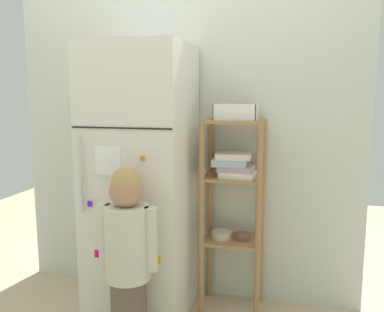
# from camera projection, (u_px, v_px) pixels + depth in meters

# --- Properties ---
(kitchen_wall_back) EXTENTS (2.35, 0.03, 2.17)m
(kitchen_wall_back) POSITION_uv_depth(u_px,v_px,m) (184.00, 138.00, 2.70)
(kitchen_wall_back) COLOR silver
(kitchen_wall_back) RESTS_ON ground
(refrigerator) EXTENTS (0.59, 0.61, 1.67)m
(refrigerator) POSITION_uv_depth(u_px,v_px,m) (142.00, 182.00, 2.48)
(refrigerator) COLOR silver
(refrigerator) RESTS_ON ground
(child_standing) EXTENTS (0.33, 0.24, 1.01)m
(child_standing) POSITION_uv_depth(u_px,v_px,m) (128.00, 242.00, 2.09)
(child_standing) COLOR brown
(child_standing) RESTS_ON ground
(pantry_shelf_unit) EXTENTS (0.38, 0.29, 1.22)m
(pantry_shelf_unit) POSITION_uv_depth(u_px,v_px,m) (233.00, 193.00, 2.49)
(pantry_shelf_unit) COLOR #9E7247
(pantry_shelf_unit) RESTS_ON ground
(fruit_bin) EXTENTS (0.26, 0.17, 0.10)m
(fruit_bin) POSITION_uv_depth(u_px,v_px,m) (237.00, 114.00, 2.43)
(fruit_bin) COLOR white
(fruit_bin) RESTS_ON pantry_shelf_unit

